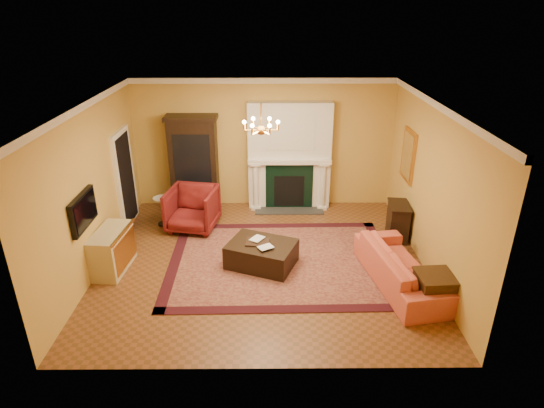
{
  "coord_description": "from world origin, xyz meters",
  "views": [
    {
      "loc": [
        0.13,
        -7.42,
        4.52
      ],
      "look_at": [
        0.18,
        0.3,
        1.07
      ],
      "focal_mm": 30.0,
      "sensor_mm": 36.0,
      "label": 1
    }
  ],
  "objects_px": {
    "coral_sofa": "(402,262)",
    "end_table": "(433,293)",
    "console_table": "(398,222)",
    "china_cabinet": "(194,166)",
    "wingback_armchair": "(192,207)",
    "pedestal_table": "(162,209)",
    "commode": "(112,250)",
    "leather_ottoman": "(262,254)"
  },
  "relations": [
    {
      "from": "china_cabinet",
      "to": "commode",
      "type": "height_order",
      "value": "china_cabinet"
    },
    {
      "from": "wingback_armchair",
      "to": "coral_sofa",
      "type": "bearing_deg",
      "value": -18.67
    },
    {
      "from": "china_cabinet",
      "to": "coral_sofa",
      "type": "distance_m",
      "value": 5.18
    },
    {
      "from": "commode",
      "to": "console_table",
      "type": "xyz_separation_m",
      "value": [
        5.51,
        1.17,
        -0.02
      ]
    },
    {
      "from": "console_table",
      "to": "leather_ottoman",
      "type": "height_order",
      "value": "console_table"
    },
    {
      "from": "pedestal_table",
      "to": "end_table",
      "type": "distance_m",
      "value": 5.8
    },
    {
      "from": "pedestal_table",
      "to": "commode",
      "type": "height_order",
      "value": "commode"
    },
    {
      "from": "china_cabinet",
      "to": "end_table",
      "type": "distance_m",
      "value": 5.9
    },
    {
      "from": "china_cabinet",
      "to": "console_table",
      "type": "distance_m",
      "value": 4.69
    },
    {
      "from": "pedestal_table",
      "to": "leather_ottoman",
      "type": "relative_size",
      "value": 0.54
    },
    {
      "from": "end_table",
      "to": "leather_ottoman",
      "type": "xyz_separation_m",
      "value": [
        -2.73,
        1.35,
        -0.07
      ]
    },
    {
      "from": "commode",
      "to": "leather_ottoman",
      "type": "height_order",
      "value": "commode"
    },
    {
      "from": "coral_sofa",
      "to": "end_table",
      "type": "height_order",
      "value": "coral_sofa"
    },
    {
      "from": "commode",
      "to": "console_table",
      "type": "height_order",
      "value": "commode"
    },
    {
      "from": "coral_sofa",
      "to": "leather_ottoman",
      "type": "xyz_separation_m",
      "value": [
        -2.41,
        0.63,
        -0.2
      ]
    },
    {
      "from": "china_cabinet",
      "to": "pedestal_table",
      "type": "distance_m",
      "value": 1.28
    },
    {
      "from": "console_table",
      "to": "leather_ottoman",
      "type": "xyz_separation_m",
      "value": [
        -2.79,
        -1.06,
        -0.13
      ]
    },
    {
      "from": "china_cabinet",
      "to": "console_table",
      "type": "xyz_separation_m",
      "value": [
        4.37,
        -1.55,
        -0.7
      ]
    },
    {
      "from": "console_table",
      "to": "wingback_armchair",
      "type": "bearing_deg",
      "value": -179.27
    },
    {
      "from": "wingback_armchair",
      "to": "pedestal_table",
      "type": "height_order",
      "value": "wingback_armchair"
    },
    {
      "from": "pedestal_table",
      "to": "console_table",
      "type": "bearing_deg",
      "value": -7.45
    },
    {
      "from": "pedestal_table",
      "to": "console_table",
      "type": "relative_size",
      "value": 0.88
    },
    {
      "from": "china_cabinet",
      "to": "coral_sofa",
      "type": "bearing_deg",
      "value": -38.51
    },
    {
      "from": "wingback_armchair",
      "to": "commode",
      "type": "xyz_separation_m",
      "value": [
        -1.22,
        -1.63,
        -0.12
      ]
    },
    {
      "from": "wingback_armchair",
      "to": "coral_sofa",
      "type": "height_order",
      "value": "wingback_armchair"
    },
    {
      "from": "console_table",
      "to": "pedestal_table",
      "type": "bearing_deg",
      "value": 179.35
    },
    {
      "from": "end_table",
      "to": "coral_sofa",
      "type": "bearing_deg",
      "value": 113.81
    },
    {
      "from": "console_table",
      "to": "end_table",
      "type": "bearing_deg",
      "value": -84.63
    },
    {
      "from": "china_cabinet",
      "to": "leather_ottoman",
      "type": "distance_m",
      "value": 3.16
    },
    {
      "from": "pedestal_table",
      "to": "coral_sofa",
      "type": "xyz_separation_m",
      "value": [
        4.61,
        -2.34,
        0.07
      ]
    },
    {
      "from": "commode",
      "to": "console_table",
      "type": "distance_m",
      "value": 5.63
    },
    {
      "from": "wingback_armchair",
      "to": "leather_ottoman",
      "type": "bearing_deg",
      "value": -35.25
    },
    {
      "from": "coral_sofa",
      "to": "leather_ottoman",
      "type": "bearing_deg",
      "value": 65.2
    },
    {
      "from": "wingback_armchair",
      "to": "coral_sofa",
      "type": "distance_m",
      "value": 4.46
    },
    {
      "from": "china_cabinet",
      "to": "commode",
      "type": "distance_m",
      "value": 3.02
    },
    {
      "from": "coral_sofa",
      "to": "end_table",
      "type": "xyz_separation_m",
      "value": [
        0.32,
        -0.72,
        -0.13
      ]
    },
    {
      "from": "china_cabinet",
      "to": "commode",
      "type": "bearing_deg",
      "value": -112.25
    },
    {
      "from": "coral_sofa",
      "to": "china_cabinet",
      "type": "bearing_deg",
      "value": 40.78
    },
    {
      "from": "china_cabinet",
      "to": "leather_ottoman",
      "type": "relative_size",
      "value": 1.8
    },
    {
      "from": "leather_ottoman",
      "to": "wingback_armchair",
      "type": "bearing_deg",
      "value": 156.41
    },
    {
      "from": "wingback_armchair",
      "to": "coral_sofa",
      "type": "relative_size",
      "value": 0.45
    },
    {
      "from": "coral_sofa",
      "to": "wingback_armchair",
      "type": "bearing_deg",
      "value": 51.07
    }
  ]
}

